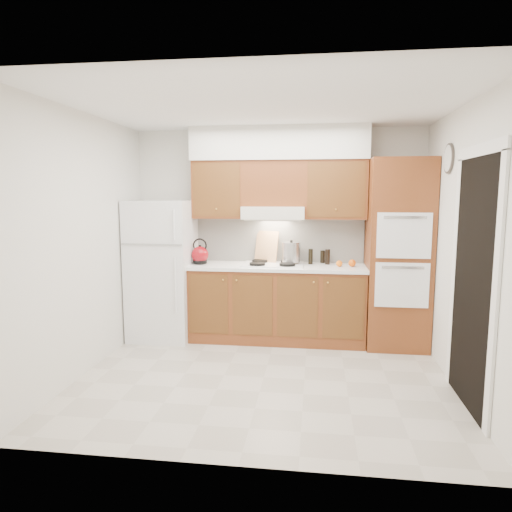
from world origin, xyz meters
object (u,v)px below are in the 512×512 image
Objects in this scene: kettle at (200,255)px; stock_pot at (291,252)px; fridge at (163,270)px; oven_cabinet at (398,254)px.

kettle is 1.13m from stock_pot.
stock_pot is (1.59, 0.15, 0.23)m from fridge.
fridge is 7.34× the size of stock_pot.
fridge is 0.78× the size of oven_cabinet.
kettle is (-2.37, -0.01, -0.04)m from oven_cabinet.
stock_pot is (-1.25, 0.12, -0.01)m from oven_cabinet.
stock_pot is at bearing 5.05° from kettle.
fridge is 1.62m from stock_pot.
kettle is at bearing -173.59° from stock_pot.
kettle is at bearing 3.13° from fridge.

